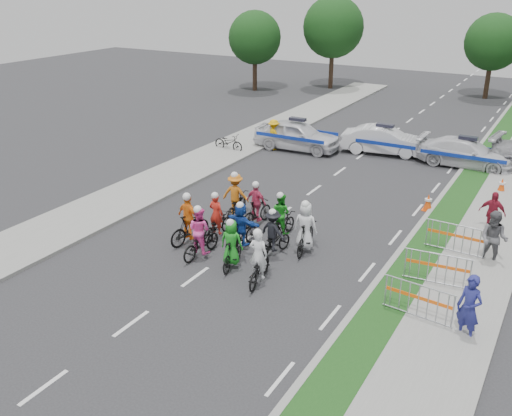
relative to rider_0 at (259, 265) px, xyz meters
The scene contains 32 objects.
ground 2.12m from the rider_0, 159.01° to the right, with size 90.00×90.00×0.00m, color #28282B.
curb_right 5.37m from the rider_0, 53.13° to the left, with size 0.20×60.00×0.12m, color gray.
grass_strip 5.81m from the rider_0, 47.58° to the left, with size 1.20×60.00×0.11m, color #153F14.
sidewalk_right 7.15m from the rider_0, 36.83° to the left, with size 2.40×60.00×0.13m, color gray.
sidewalk_left 9.44m from the rider_0, 153.03° to the left, with size 3.00×60.00×0.13m, color gray.
rider_0 is the anchor object (origin of this frame).
rider_1 1.29m from the rider_0, 161.84° to the left, with size 0.81×1.72×1.74m.
rider_2 2.64m from the rider_0, 167.65° to the left, with size 0.81×1.86×1.87m.
rider_3 3.71m from the rider_0, 160.83° to the left, with size 1.03×1.90×1.93m.
rider_4 1.93m from the rider_0, 105.05° to the left, with size 1.04×1.77×1.72m.
rider_5 2.45m from the rider_0, 133.83° to the left, with size 1.46×1.73×1.76m.
rider_6 3.58m from the rider_0, 144.51° to the left, with size 0.61×1.74×1.78m.
rider_7 2.64m from the rider_0, 82.69° to the left, with size 0.87×1.88×1.92m.
rider_8 3.40m from the rider_0, 106.18° to the left, with size 0.78×1.77×1.76m.
rider_9 4.40m from the rider_0, 120.68° to the left, with size 0.94×1.74×1.77m.
rider_10 5.17m from the rider_0, 129.57° to the left, with size 1.15×1.95×1.91m.
police_car_0 14.65m from the rider_0, 111.50° to the left, with size 1.88×4.66×1.59m, color silver.
police_car_1 15.27m from the rider_0, 93.97° to the left, with size 1.52×4.37×1.44m, color silver.
police_car_2 15.47m from the rider_0, 78.20° to the left, with size 1.91×4.70×1.36m, color silver.
spectator_0 6.14m from the rider_0, ahead, with size 0.67×0.44×1.85m, color navy.
spectator_1 7.69m from the rider_0, 38.54° to the left, with size 0.91×0.71×1.87m, color #59585D.
spectator_2 9.22m from the rider_0, 52.76° to the left, with size 0.96×0.40×1.64m, color maroon.
marshal_hiviz 14.47m from the rider_0, 116.46° to the left, with size 1.07×0.62×1.66m, color #E4A70C.
barrier_0 4.82m from the rider_0, ahead, with size 2.00×0.50×1.12m, color #A5A8AD, non-canonical shape.
barrier_1 5.39m from the rider_0, 27.04° to the left, with size 2.00×0.50×1.12m, color #A5A8AD, non-canonical shape.
barrier_2 6.88m from the rider_0, 45.70° to the left, with size 2.00×0.50×1.12m, color #A5A8AD, non-canonical shape.
cone_0 9.00m from the rider_0, 70.27° to the left, with size 0.40×0.40×0.70m.
cone_1 13.16m from the rider_0, 66.19° to the left, with size 0.40×0.40×0.70m.
parked_bike 14.34m from the rider_0, 126.17° to the left, with size 0.61×1.76×0.93m, color black.
tree_0 31.77m from the rider_0, 120.23° to the left, with size 4.20×4.20×6.30m.
tree_3 33.39m from the rider_0, 109.21° to the left, with size 4.90×4.90×7.35m.
tree_4 33.48m from the rider_0, 88.10° to the left, with size 4.20×4.20×6.30m.
Camera 1 is at (9.54, -12.74, 8.84)m, focal length 40.00 mm.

